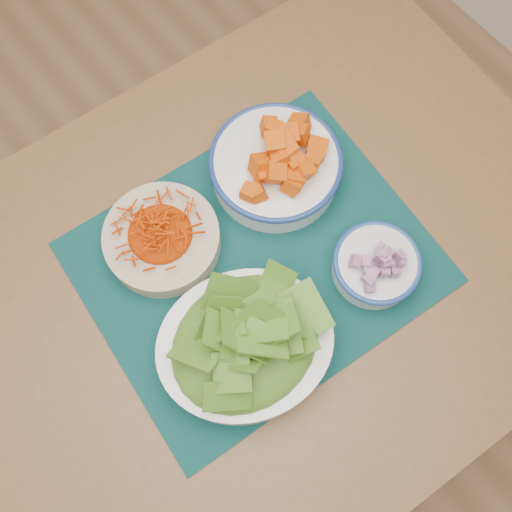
{
  "coord_description": "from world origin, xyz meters",
  "views": [
    {
      "loc": [
        0.19,
        -0.22,
        1.68
      ],
      "look_at": [
        0.38,
        0.02,
        0.78
      ],
      "focal_mm": 40.0,
      "sensor_mm": 36.0,
      "label": 1
    }
  ],
  "objects_px": {
    "placemat": "(256,262)",
    "squash_bowl": "(276,161)",
    "carrot_bowl": "(161,236)",
    "lettuce_bowl": "(245,343)",
    "onion_bowl": "(377,264)",
    "table": "(226,305)"
  },
  "relations": [
    {
      "from": "table",
      "to": "lettuce_bowl",
      "type": "bearing_deg",
      "value": -103.49
    },
    {
      "from": "placemat",
      "to": "squash_bowl",
      "type": "xyz_separation_m",
      "value": [
        0.13,
        0.11,
        0.06
      ]
    },
    {
      "from": "table",
      "to": "placemat",
      "type": "xyz_separation_m",
      "value": [
        0.08,
        0.01,
        0.09
      ]
    },
    {
      "from": "onion_bowl",
      "to": "squash_bowl",
      "type": "bearing_deg",
      "value": 93.16
    },
    {
      "from": "carrot_bowl",
      "to": "squash_bowl",
      "type": "height_order",
      "value": "squash_bowl"
    },
    {
      "from": "carrot_bowl",
      "to": "onion_bowl",
      "type": "distance_m",
      "value": 0.36
    },
    {
      "from": "onion_bowl",
      "to": "table",
      "type": "bearing_deg",
      "value": 149.48
    },
    {
      "from": "placemat",
      "to": "carrot_bowl",
      "type": "distance_m",
      "value": 0.17
    },
    {
      "from": "carrot_bowl",
      "to": "onion_bowl",
      "type": "xyz_separation_m",
      "value": [
        0.25,
        -0.26,
        0.0
      ]
    },
    {
      "from": "onion_bowl",
      "to": "carrot_bowl",
      "type": "bearing_deg",
      "value": 133.28
    },
    {
      "from": "squash_bowl",
      "to": "onion_bowl",
      "type": "distance_m",
      "value": 0.25
    },
    {
      "from": "carrot_bowl",
      "to": "squash_bowl",
      "type": "bearing_deg",
      "value": -4.5
    },
    {
      "from": "carrot_bowl",
      "to": "lettuce_bowl",
      "type": "bearing_deg",
      "value": -91.21
    },
    {
      "from": "lettuce_bowl",
      "to": "onion_bowl",
      "type": "height_order",
      "value": "lettuce_bowl"
    },
    {
      "from": "placemat",
      "to": "onion_bowl",
      "type": "xyz_separation_m",
      "value": [
        0.14,
        -0.14,
        0.04
      ]
    },
    {
      "from": "carrot_bowl",
      "to": "onion_bowl",
      "type": "height_order",
      "value": "carrot_bowl"
    },
    {
      "from": "carrot_bowl",
      "to": "placemat",
      "type": "bearing_deg",
      "value": -50.5
    },
    {
      "from": "carrot_bowl",
      "to": "lettuce_bowl",
      "type": "xyz_separation_m",
      "value": [
        -0.0,
        -0.23,
        0.02
      ]
    },
    {
      "from": "placemat",
      "to": "carrot_bowl",
      "type": "relative_size",
      "value": 2.24
    },
    {
      "from": "table",
      "to": "squash_bowl",
      "type": "distance_m",
      "value": 0.28
    },
    {
      "from": "table",
      "to": "carrot_bowl",
      "type": "bearing_deg",
      "value": 105.95
    },
    {
      "from": "placemat",
      "to": "squash_bowl",
      "type": "height_order",
      "value": "squash_bowl"
    }
  ]
}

